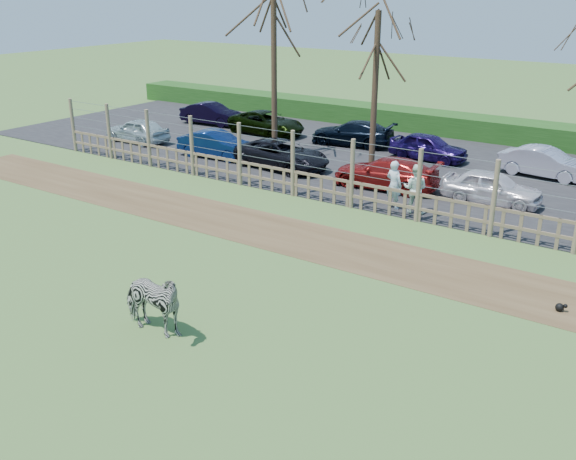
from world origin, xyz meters
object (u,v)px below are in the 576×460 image
Objects in this scene: car_4 at (492,187)px; car_9 at (353,133)px; car_10 at (428,147)px; visitor_a at (394,185)px; crow at (560,307)px; car_3 at (386,173)px; tree_mid at (377,52)px; car_7 at (212,114)px; car_0 at (137,130)px; car_8 at (267,123)px; zebra at (151,303)px; car_2 at (282,154)px; car_11 at (545,163)px; tree_left at (274,30)px; car_1 at (216,144)px; visitor_b at (415,189)px.

car_9 is (-8.53, 5.18, 0.00)m from car_4.
car_9 is 4.26m from car_10.
visitor_a is at bearing -163.94° from car_10.
car_3 is at bearing 139.73° from crow.
car_7 is at bearing 166.17° from tree_mid.
car_7 is at bearing 71.14° from car_4.
car_0 is 0.82× the size of car_8.
zebra is 23.41m from car_7.
car_2 is 6.80m from car_8.
crow is (6.70, -4.71, -0.79)m from visitor_a.
car_10 is at bearing -0.25° from zebra.
car_4 is 4.69m from car_11.
car_10 is at bearing 27.57° from tree_left.
car_1 and car_3 have the same top height.
car_1 is 0.88× the size of car_9.
car_9 is (-12.52, 12.38, 0.53)m from crow.
zebra reaches higher than car_3.
crow is 22.85m from car_0.
car_7 is (-8.59, 5.44, 0.00)m from car_2.
car_3 reaches higher than crow.
zebra is 0.45× the size of car_3.
car_11 is (4.19, 18.13, -0.14)m from zebra.
tree_mid is at bearing -58.19° from visitor_b.
car_11 is (9.26, -0.55, 0.00)m from car_9.
car_7 is 9.05m from car_9.
car_7 is (-21.57, 12.36, 0.53)m from crow.
zebra is at bearing -147.71° from car_7.
crow is at bearing -141.55° from car_10.
car_7 is (-14.88, 7.65, -0.26)m from visitor_a.
visitor_a is 6.67m from car_2.
car_11 is at bearing -11.40° from car_4.
crow is 17.62m from car_9.
car_7 is (-13.58, 5.59, 0.00)m from car_3.
tree_mid is 3.96× the size of visitor_a.
tree_mid is 16.53m from zebra.
car_0 is at bearing 84.39° from car_1.
zebra is at bearing 173.68° from car_11.
visitor_b reaches higher than car_11.
visitor_a is 0.42× the size of car_9.
car_11 is at bearing -73.39° from car_1.
tree_mid is 8.96m from car_8.
car_0 and car_3 have the same top height.
car_9 is (-4.52, 5.60, 0.00)m from car_3.
car_10 is (-4.32, 4.55, 0.00)m from car_4.
car_1 is at bearing -157.20° from tree_mid.
car_0 is at bearing 44.38° from zebra.
car_1 is at bearing -139.33° from tree_left.
car_1 reaches higher than crow.
car_11 is at bearing 18.96° from tree_mid.
car_9 is 9.28m from car_11.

